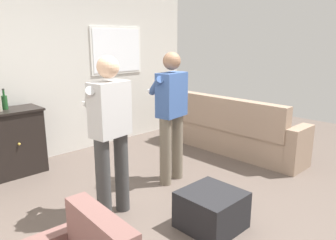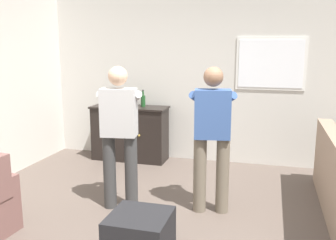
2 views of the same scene
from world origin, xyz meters
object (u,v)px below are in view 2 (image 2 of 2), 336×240
ottoman (140,234)px  person_standing_right (212,133)px  bottle_liquor_amber (118,99)px  bottle_spirits_clear (135,99)px  bottle_wine_green (143,100)px  person_standing_left (120,131)px  sideboard_cabinet (130,133)px

ottoman → person_standing_right: (0.49, 1.08, 0.75)m
bottle_liquor_amber → person_standing_right: person_standing_right is taller
bottle_spirits_clear → ottoman: (1.03, -2.71, -0.85)m
bottle_spirits_clear → bottle_wine_green: bearing=41.8°
bottle_liquor_amber → person_standing_left: 1.99m
sideboard_cabinet → person_standing_left: bearing=-72.1°
bottle_spirits_clear → person_standing_left: size_ratio=0.18×
sideboard_cabinet → person_standing_right: size_ratio=0.76×
bottle_wine_green → person_standing_right: size_ratio=0.17×
ottoman → person_standing_left: bearing=121.9°
person_standing_left → sideboard_cabinet: bearing=107.9°
sideboard_cabinet → person_standing_left: size_ratio=0.76×
bottle_wine_green → person_standing_right: bearing=-50.5°
bottle_spirits_clear → bottle_liquor_amber: bearing=179.2°
bottle_liquor_amber → person_standing_right: 2.46m
sideboard_cabinet → person_standing_left: (0.60, -1.85, 0.48)m
bottle_wine_green → bottle_liquor_amber: (-0.41, -0.09, 0.02)m
bottle_wine_green → bottle_spirits_clear: 0.14m
person_standing_right → person_standing_left: bearing=-170.0°
bottle_wine_green → ottoman: size_ratio=0.50×
sideboard_cabinet → bottle_spirits_clear: 0.59m
sideboard_cabinet → bottle_wine_green: bearing=14.9°
bottle_wine_green → bottle_liquor_amber: bearing=-168.2°
person_standing_left → person_standing_right: 1.06m
sideboard_cabinet → bottle_wine_green: bottle_wine_green is taller
bottle_wine_green → person_standing_left: bearing=-78.9°
ottoman → person_standing_right: bearing=65.4°
sideboard_cabinet → person_standing_left: 2.00m
bottle_wine_green → bottle_spirits_clear: size_ratio=0.90×
bottle_liquor_amber → ottoman: 3.14m
bottle_liquor_amber → bottle_spirits_clear: bottle_spirits_clear is taller
sideboard_cabinet → ottoman: size_ratio=2.31×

